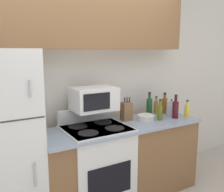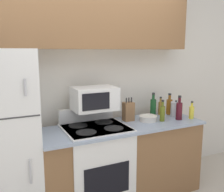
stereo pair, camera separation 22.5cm
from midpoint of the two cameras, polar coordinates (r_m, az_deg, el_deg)
wall_back at (r=3.06m, az=-4.73°, el=1.46°), size 8.00×0.05×2.55m
lower_cabinets at (r=3.06m, az=4.54°, el=-14.64°), size 1.92×0.64×0.91m
refrigerator at (r=2.59m, az=-21.83°, el=-9.93°), size 0.66×0.72×1.76m
upper_cabinets at (r=2.88m, az=-3.64°, el=17.58°), size 2.58×0.31×0.69m
stove at (r=2.90m, az=-1.39°, el=-15.58°), size 0.69×0.62×1.08m
microwave at (r=2.78m, az=-1.76°, el=-0.57°), size 0.48×0.34×0.26m
knife_block at (r=3.03m, az=5.89°, el=-3.54°), size 0.13×0.10×0.29m
bowl at (r=3.06m, az=10.34°, el=-5.01°), size 0.22×0.22×0.07m
bottle_olive_oil at (r=3.08m, az=13.52°, el=-3.78°), size 0.06×0.06×0.26m
bottle_vinegar at (r=3.39m, az=12.87°, el=-2.62°), size 0.06×0.06×0.24m
bottle_whiskey at (r=3.44m, az=14.80°, el=-2.24°), size 0.08×0.08×0.28m
bottle_wine_green at (r=3.33m, az=11.30°, el=-2.37°), size 0.08×0.08×0.30m
bottle_cooking_spray at (r=3.30m, az=19.60°, el=-3.44°), size 0.06×0.06×0.22m
bottle_wine_red at (r=3.20m, az=17.05°, el=-3.14°), size 0.08×0.08×0.30m
kettle at (r=3.35m, az=16.25°, el=-2.91°), size 0.13×0.13×0.21m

